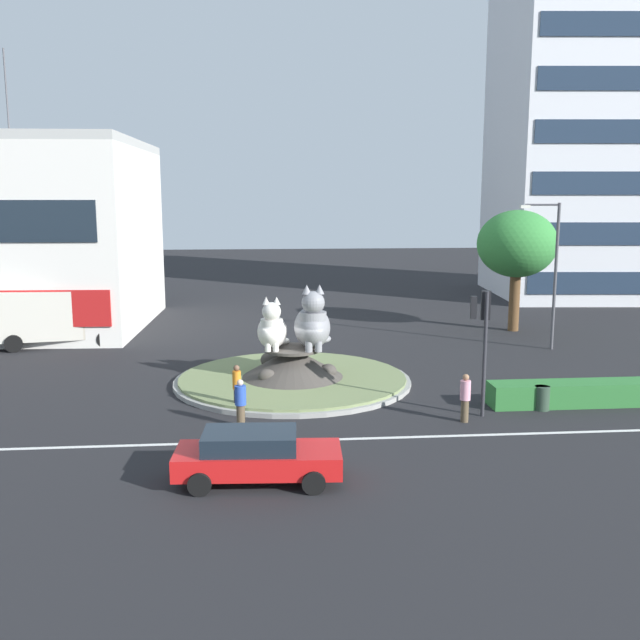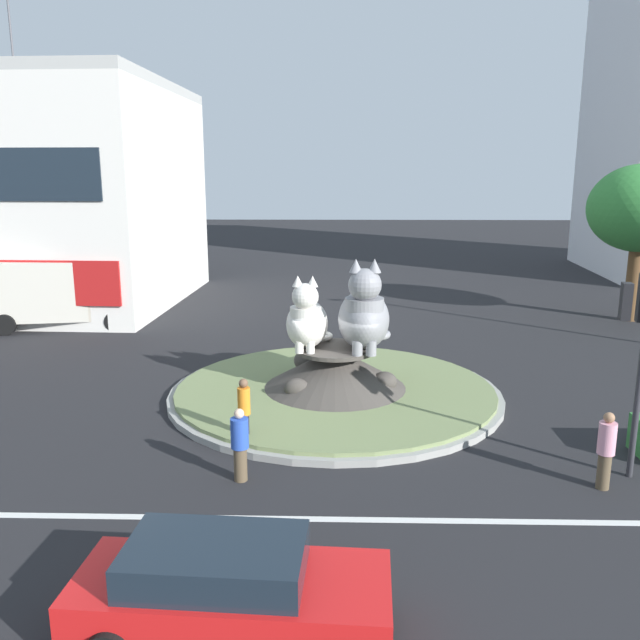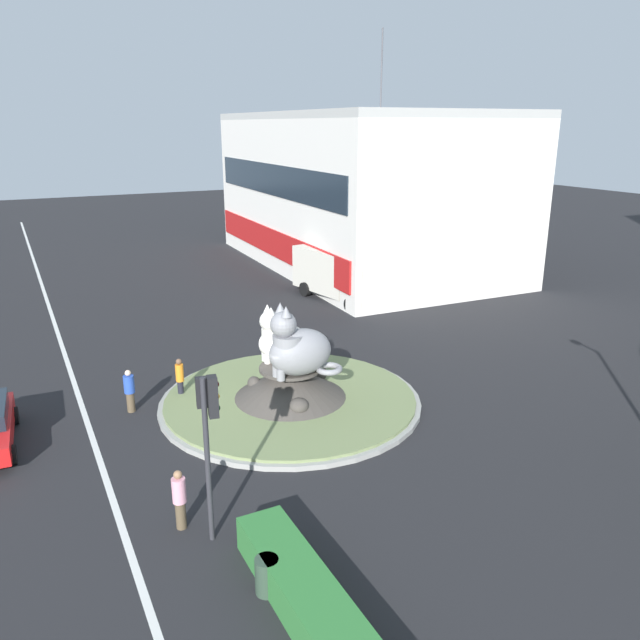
{
  "view_description": "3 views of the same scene",
  "coord_description": "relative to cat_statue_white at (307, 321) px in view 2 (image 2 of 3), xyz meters",
  "views": [
    {
      "loc": [
        -1.4,
        -29.23,
        7.81
      ],
      "look_at": [
        1.33,
        1.71,
        2.41
      ],
      "focal_mm": 39.61,
      "sensor_mm": 36.0,
      "label": 1
    },
    {
      "loc": [
        0.01,
        -18.78,
        6.6
      ],
      "look_at": [
        -0.45,
        -0.23,
        2.43
      ],
      "focal_mm": 36.23,
      "sensor_mm": 36.0,
      "label": 2
    },
    {
      "loc": [
        20.16,
        -8.99,
        10.36
      ],
      "look_at": [
        0.46,
        1.05,
        3.37
      ],
      "focal_mm": 34.86,
      "sensor_mm": 36.0,
      "label": 3
    }
  ],
  "objects": [
    {
      "name": "traffic_light_mast",
      "position": [
        7.4,
        -5.13,
        1.0
      ],
      "size": [
        0.78,
        0.46,
        4.56
      ],
      "rotation": [
        0.0,
        0.0,
        1.39
      ],
      "color": "#2D2D33",
      "rests_on": "ground"
    },
    {
      "name": "delivery_box_truck",
      "position": [
        -11.36,
        8.72,
        -0.7
      ],
      "size": [
        7.08,
        3.33,
        3.02
      ],
      "rotation": [
        0.0,
        0.0,
        0.17
      ],
      "color": "#B7AD99",
      "rests_on": "ground"
    },
    {
      "name": "sedan_on_far_lane",
      "position": [
        -0.69,
        -10.54,
        -1.58
      ],
      "size": [
        4.68,
        2.2,
        1.46
      ],
      "rotation": [
        0.0,
        0.0,
        -0.06
      ],
      "color": "red",
      "rests_on": "ground"
    },
    {
      "name": "pedestrian_pink_shirt",
      "position": [
        6.63,
        -5.83,
        -1.44
      ],
      "size": [
        0.37,
        0.37,
        1.73
      ],
      "rotation": [
        0.0,
        0.0,
        3.2
      ],
      "color": "brown",
      "rests_on": "ground"
    },
    {
      "name": "pedestrian_orange_shirt",
      "position": [
        -1.41,
        -3.69,
        -1.43
      ],
      "size": [
        0.32,
        0.32,
        1.72
      ],
      "rotation": [
        0.0,
        0.0,
        4.78
      ],
      "color": "black",
      "rests_on": "ground"
    },
    {
      "name": "cat_statue_grey",
      "position": [
        1.7,
        -0.07,
        0.19
      ],
      "size": [
        1.79,
        2.8,
        2.77
      ],
      "rotation": [
        0.0,
        0.0,
        -1.58
      ],
      "color": "gray",
      "rests_on": "roundabout_island"
    },
    {
      "name": "lane_centreline",
      "position": [
        0.84,
        -7.27,
        -2.35
      ],
      "size": [
        112.0,
        0.2,
        0.01
      ],
      "primitive_type": "cube",
      "color": "silver",
      "rests_on": "ground"
    },
    {
      "name": "roundabout_island",
      "position": [
        0.84,
        0.02,
        -1.85
      ],
      "size": [
        10.07,
        10.07,
        1.52
      ],
      "color": "gray",
      "rests_on": "ground"
    },
    {
      "name": "pedestrian_blue_shirt",
      "position": [
        -1.23,
        -5.64,
        -1.48
      ],
      "size": [
        0.39,
        0.39,
        1.67
      ],
      "rotation": [
        0.0,
        0.0,
        6.11
      ],
      "color": "brown",
      "rests_on": "ground"
    },
    {
      "name": "cat_statue_white",
      "position": [
        0.0,
        0.0,
        0.0
      ],
      "size": [
        1.51,
        2.27,
        2.26
      ],
      "rotation": [
        0.0,
        0.0,
        -1.62
      ],
      "color": "silver",
      "rests_on": "roundabout_island"
    },
    {
      "name": "ground_plane",
      "position": [
        0.84,
        0.01,
        -2.35
      ],
      "size": [
        160.0,
        160.0,
        0.0
      ],
      "primitive_type": "plane",
      "color": "black"
    }
  ]
}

